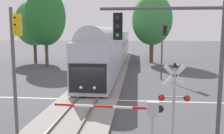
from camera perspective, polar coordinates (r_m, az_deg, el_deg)
name	(u,v)px	position (r m, az deg, el deg)	size (l,w,h in m)	color
ground_plane	(89,100)	(19.63, -5.06, -7.11)	(220.00, 220.00, 0.00)	#47474C
road_centre_stripe	(89,99)	(19.63, -5.06, -7.10)	(44.00, 0.20, 0.01)	beige
railway_track	(89,98)	(19.60, -5.06, -6.84)	(4.40, 80.00, 0.32)	gray
commuter_train	(112,47)	(36.61, 0.06, 4.41)	(3.04, 39.40, 5.16)	#B2B7C1
crossing_gate_near	(141,109)	(12.60, 6.44, -9.23)	(5.31, 0.40, 1.80)	#B7B7BC
crossing_signal_mast	(174,95)	(11.83, 13.41, -6.01)	(1.36, 0.44, 3.75)	#B2B2B7
traffic_signal_near_right	(188,43)	(9.98, 16.22, 5.10)	(4.95, 0.38, 6.17)	#4C4C51
traffic_signal_median	(15,52)	(12.92, -20.42, 3.06)	(0.53, 0.38, 6.17)	#4C4C51
traffic_signal_far_side	(163,42)	(27.44, 11.19, 5.44)	(0.53, 0.38, 5.90)	#4C4C51
oak_behind_train	(45,17)	(37.86, -14.38, 10.55)	(5.59, 5.59, 10.89)	brown
elm_centre_background	(152,20)	(41.52, 8.78, 10.20)	(6.26, 6.26, 10.72)	brown
pine_left_background	(34,23)	(43.64, -16.70, 9.18)	(6.02, 6.02, 9.81)	#4C3828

